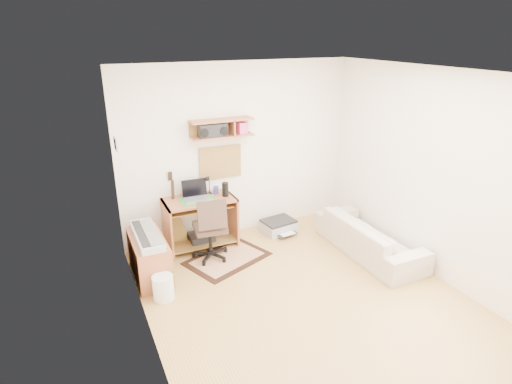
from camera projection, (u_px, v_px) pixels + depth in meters
name	position (u px, v px, depth m)	size (l,w,h in m)	color
floor	(304.00, 296.00, 5.06)	(3.60, 4.00, 0.01)	tan
ceiling	(315.00, 72.00, 4.12)	(3.60, 4.00, 0.01)	white
back_wall	(238.00, 151.00, 6.29)	(3.60, 0.01, 2.60)	white
left_wall	(141.00, 226.00, 3.89)	(0.01, 4.00, 2.60)	white
right_wall	(432.00, 174.00, 5.29)	(0.01, 4.00, 2.60)	white
wall_shelf	(222.00, 128.00, 5.92)	(0.90, 0.25, 0.26)	#B4663F
cork_board	(220.00, 162.00, 6.20)	(0.64, 0.03, 0.49)	tan
wall_photo	(116.00, 144.00, 5.02)	(0.02, 0.20, 0.15)	#4C8CBF
desk	(201.00, 223.00, 6.10)	(1.00, 0.55, 0.75)	#B4663F
laptop	(196.00, 191.00, 5.89)	(0.36, 0.36, 0.27)	silver
speaker	(225.00, 189.00, 6.04)	(0.09, 0.09, 0.21)	black
desk_lamp	(209.00, 185.00, 6.12)	(0.09, 0.09, 0.28)	black
pencil_cup	(216.00, 190.00, 6.15)	(0.08, 0.08, 0.11)	#313D93
boombox	(212.00, 131.00, 5.87)	(0.39, 0.18, 0.20)	black
rug	(227.00, 258.00, 5.88)	(1.10, 0.73, 0.01)	beige
task_chair	(210.00, 227.00, 5.74)	(0.48, 0.48, 0.95)	#3E2D24
cabinet	(149.00, 257.00, 5.38)	(0.40, 0.90, 0.55)	#B4663F
music_keyboard	(147.00, 235.00, 5.26)	(0.28, 0.90, 0.08)	#B2B5BA
guitar	(175.00, 211.00, 6.02)	(0.30, 0.19, 1.14)	olive
waste_basket	(163.00, 287.00, 4.97)	(0.25, 0.25, 0.30)	white
printer	(278.00, 227.00, 6.65)	(0.51, 0.39, 0.19)	#A5A8AA
sofa	(370.00, 231.00, 5.93)	(1.75, 0.51, 0.69)	#C3B49B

